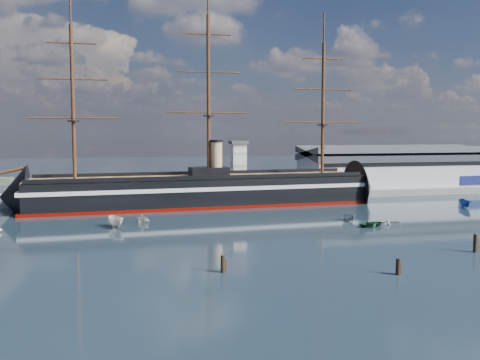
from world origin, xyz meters
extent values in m
plane|color=black|center=(0.00, 40.00, 0.00)|extent=(600.00, 600.00, 0.00)
cube|color=slate|center=(10.00, 76.00, 0.00)|extent=(180.00, 18.00, 2.00)
cube|color=#B7BABC|center=(58.00, 80.00, 7.00)|extent=(62.00, 20.00, 10.00)
cube|color=#3F4247|center=(58.00, 80.00, 12.60)|extent=(63.00, 21.00, 2.00)
cube|color=silver|center=(3.00, 73.00, 9.00)|extent=(4.00, 4.00, 14.00)
cube|color=#3F4247|center=(3.00, 73.00, 16.50)|extent=(5.00, 5.00, 1.00)
cube|color=black|center=(-10.16, 60.00, 4.00)|extent=(88.73, 20.66, 7.00)
cube|color=silver|center=(-10.16, 60.00, 5.20)|extent=(90.74, 21.01, 1.00)
cube|color=#5B0700|center=(-10.16, 60.00, 0.35)|extent=(90.73, 20.97, 0.90)
cone|color=black|center=(-56.66, 60.00, 3.70)|extent=(14.82, 16.40, 15.68)
cone|color=black|center=(36.34, 60.00, 3.70)|extent=(11.82, 16.24, 15.68)
cube|color=brown|center=(-10.16, 60.00, 7.60)|extent=(88.66, 19.39, 0.40)
cube|color=black|center=(-8.16, 60.00, 9.00)|extent=(10.31, 6.52, 2.50)
cylinder|color=tan|center=(-6.16, 60.00, 12.50)|extent=(3.20, 3.20, 9.00)
cylinder|color=#381E0F|center=(-42.16, 60.00, 26.80)|extent=(0.90, 0.90, 38.00)
cylinder|color=#381E0F|center=(-8.16, 60.00, 28.80)|extent=(0.90, 0.90, 42.00)
cylinder|color=#381E0F|center=(23.84, 60.00, 25.80)|extent=(0.90, 0.90, 36.00)
imported|color=silver|center=(-32.42, 32.19, 0.00)|extent=(7.86, 4.69, 2.96)
imported|color=#184125|center=(19.47, 21.21, 0.00)|extent=(2.62, 3.88, 1.68)
imported|color=gray|center=(17.62, 28.79, 0.00)|extent=(5.15, 2.58, 1.97)
imported|color=beige|center=(-26.75, 36.88, 0.00)|extent=(5.97, 5.49, 2.08)
imported|color=silver|center=(24.23, 22.71, 0.00)|extent=(1.70, 3.00, 1.32)
imported|color=navy|center=(56.22, 41.47, 0.00)|extent=(6.94, 4.01, 2.62)
cylinder|color=black|center=(-18.07, -7.29, 0.00)|extent=(0.64, 0.64, 3.14)
cylinder|color=black|center=(5.13, -14.07, 0.00)|extent=(0.64, 0.64, 2.99)
cylinder|color=black|center=(24.45, -4.57, 0.00)|extent=(0.64, 0.64, 3.72)
camera|label=1|loc=(-32.63, -79.08, 19.63)|focal=40.00mm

